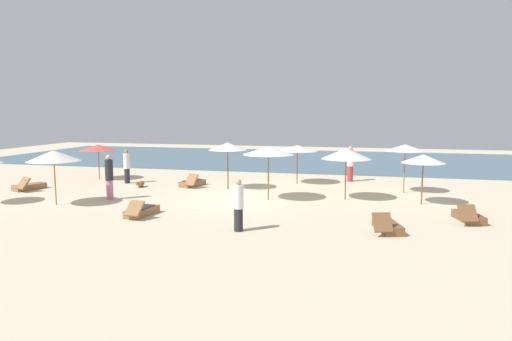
% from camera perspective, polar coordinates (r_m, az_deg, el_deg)
% --- Properties ---
extents(ground_plane, '(60.00, 60.00, 0.00)m').
position_cam_1_polar(ground_plane, '(19.88, -2.25, -3.74)').
color(ground_plane, beige).
extents(ocean_water, '(48.00, 16.00, 0.06)m').
position_cam_1_polar(ocean_water, '(36.35, 5.18, 1.39)').
color(ocean_water, '#476B7F').
rests_on(ocean_water, ground_plane).
extents(umbrella_0, '(1.87, 1.87, 2.30)m').
position_cam_1_polar(umbrella_0, '(22.50, -3.52, 3.00)').
color(umbrella_0, brown).
rests_on(umbrella_0, ground_plane).
extents(umbrella_1, '(2.13, 2.13, 2.24)m').
position_cam_1_polar(umbrella_1, '(20.21, 11.10, 2.07)').
color(umbrella_1, brown).
rests_on(umbrella_1, ground_plane).
extents(umbrella_2, '(2.18, 2.18, 2.31)m').
position_cam_1_polar(umbrella_2, '(19.73, 1.55, 2.45)').
color(umbrella_2, brown).
rests_on(umbrella_2, ground_plane).
extents(umbrella_3, '(2.17, 2.17, 2.04)m').
position_cam_1_polar(umbrella_3, '(24.33, 5.14, 2.77)').
color(umbrella_3, brown).
rests_on(umbrella_3, ground_plane).
extents(umbrella_5, '(1.84, 1.84, 2.29)m').
position_cam_1_polar(umbrella_5, '(22.55, 17.98, 2.69)').
color(umbrella_5, olive).
rests_on(umbrella_5, ground_plane).
extents(umbrella_6, '(1.76, 1.76, 2.06)m').
position_cam_1_polar(umbrella_6, '(20.04, 19.99, 1.36)').
color(umbrella_6, brown).
rests_on(umbrella_6, ground_plane).
extents(umbrella_7, '(2.11, 2.11, 2.25)m').
position_cam_1_polar(umbrella_7, '(20.39, -23.75, 1.68)').
color(umbrella_7, olive).
rests_on(umbrella_7, ground_plane).
extents(umbrella_8, '(2.06, 2.06, 1.96)m').
position_cam_1_polar(umbrella_8, '(27.16, -18.94, 2.70)').
color(umbrella_8, olive).
rests_on(umbrella_8, ground_plane).
extents(lounger_0, '(1.12, 1.79, 0.69)m').
position_cam_1_polar(lounger_0, '(25.08, -26.29, -1.78)').
color(lounger_0, olive).
rests_on(lounger_0, ground_plane).
extents(lounger_1, '(1.02, 1.77, 0.71)m').
position_cam_1_polar(lounger_1, '(15.45, 15.91, -6.64)').
color(lounger_1, brown).
rests_on(lounger_1, ground_plane).
extents(lounger_2, '(1.08, 1.78, 0.70)m').
position_cam_1_polar(lounger_2, '(23.77, -7.88, -1.52)').
color(lounger_2, olive).
rests_on(lounger_2, ground_plane).
extents(lounger_3, '(0.79, 1.76, 0.67)m').
position_cam_1_polar(lounger_3, '(17.53, -14.00, -4.89)').
color(lounger_3, olive).
rests_on(lounger_3, ground_plane).
extents(lounger_4, '(0.97, 1.78, 0.70)m').
position_cam_1_polar(lounger_4, '(17.77, 24.80, -5.20)').
color(lounger_4, brown).
rests_on(lounger_4, ground_plane).
extents(person_0, '(0.42, 0.42, 1.70)m').
position_cam_1_polar(person_0, '(14.77, -2.20, -4.27)').
color(person_0, '#26262D').
rests_on(person_0, ground_plane).
extents(person_1, '(0.43, 0.43, 1.96)m').
position_cam_1_polar(person_1, '(20.94, -17.69, -0.73)').
color(person_1, '#D17299').
rests_on(person_1, ground_plane).
extents(person_2, '(0.48, 0.48, 1.94)m').
position_cam_1_polar(person_2, '(25.55, 11.60, 0.85)').
color(person_2, '#BF3338').
rests_on(person_2, ground_plane).
extents(person_3, '(0.43, 0.43, 1.81)m').
position_cam_1_polar(person_3, '(25.38, -15.69, 0.53)').
color(person_3, '#26262D').
rests_on(person_3, ground_plane).
extents(dog, '(0.39, 0.73, 0.34)m').
position_cam_1_polar(dog, '(23.98, -14.10, -1.60)').
color(dog, olive).
rests_on(dog, ground_plane).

